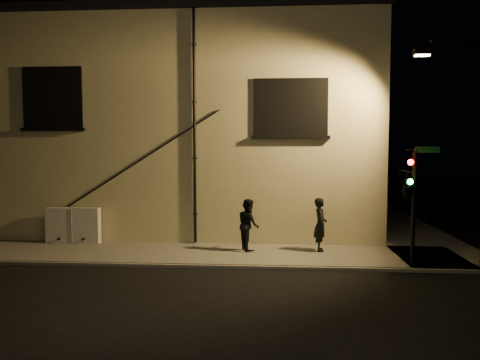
# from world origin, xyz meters

# --- Properties ---
(ground) EXTENTS (90.00, 90.00, 0.00)m
(ground) POSITION_xyz_m (0.00, 0.00, 0.00)
(ground) COLOR black
(sidewalk) EXTENTS (21.00, 16.00, 0.12)m
(sidewalk) POSITION_xyz_m (1.22, 4.39, 0.06)
(sidewalk) COLOR slate
(sidewalk) RESTS_ON ground
(building) EXTENTS (16.20, 12.23, 8.80)m
(building) POSITION_xyz_m (-3.00, 8.99, 4.40)
(building) COLOR beige
(building) RESTS_ON ground
(utility_cabinet) EXTENTS (1.96, 0.33, 1.29)m
(utility_cabinet) POSITION_xyz_m (-6.23, 2.70, 0.76)
(utility_cabinet) COLOR silver
(utility_cabinet) RESTS_ON sidewalk
(pedestrian_a) EXTENTS (0.44, 0.66, 1.79)m
(pedestrian_a) POSITION_xyz_m (2.58, 2.01, 1.01)
(pedestrian_a) COLOR black
(pedestrian_a) RESTS_ON sidewalk
(pedestrian_b) EXTENTS (0.90, 1.01, 1.74)m
(pedestrian_b) POSITION_xyz_m (0.18, 1.96, 0.99)
(pedestrian_b) COLOR black
(pedestrian_b) RESTS_ON sidewalk
(traffic_signal) EXTENTS (1.14, 2.02, 3.49)m
(traffic_signal) POSITION_xyz_m (4.91, 0.19, 2.47)
(traffic_signal) COLOR black
(traffic_signal) RESTS_ON sidewalk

